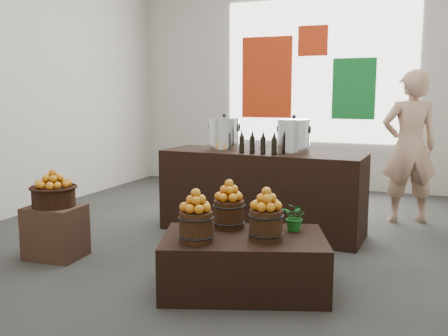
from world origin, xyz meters
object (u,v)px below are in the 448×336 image
at_px(wicker_basket, 54,197).
at_px(stock_pot_left, 224,135).
at_px(display_table, 244,263).
at_px(stock_pot_center, 294,137).
at_px(shopper, 409,147).
at_px(crate, 56,232).
at_px(counter, 262,192).

relative_size(wicker_basket, stock_pot_left, 1.15).
distance_m(display_table, stock_pot_center, 1.94).
distance_m(stock_pot_left, shopper, 2.34).
xyz_separation_m(crate, counter, (1.62, 1.64, 0.22)).
xyz_separation_m(wicker_basket, shopper, (3.19, 2.78, 0.34)).
bearing_deg(shopper, crate, 19.46).
xyz_separation_m(counter, stock_pot_left, (-0.48, 0.02, 0.66)).
height_order(crate, stock_pot_center, stock_pot_center).
xyz_separation_m(stock_pot_center, shopper, (1.19, 1.16, -0.18)).
relative_size(stock_pot_center, shopper, 0.19).
distance_m(wicker_basket, counter, 2.31).
height_order(wicker_basket, stock_pot_center, stock_pot_center).
bearing_deg(shopper, stock_pot_center, 22.53).
bearing_deg(display_table, stock_pot_left, 97.09).
bearing_deg(crate, wicker_basket, 0.00).
bearing_deg(stock_pot_left, counter, -2.55).
relative_size(crate, counter, 0.22).
height_order(stock_pot_left, shopper, shopper).
height_order(crate, stock_pot_left, stock_pot_left).
height_order(display_table, stock_pot_center, stock_pot_center).
height_order(crate, counter, counter).
height_order(crate, wicker_basket, wicker_basket).
bearing_deg(crate, stock_pot_left, 55.40).
distance_m(display_table, stock_pot_left, 2.15).
distance_m(counter, stock_pot_center, 0.76).
relative_size(wicker_basket, shopper, 0.22).
xyz_separation_m(stock_pot_left, stock_pot_center, (0.85, -0.04, 0.00)).
bearing_deg(wicker_basket, shopper, 41.12).
height_order(wicker_basket, display_table, wicker_basket).
bearing_deg(shopper, wicker_basket, 19.46).
relative_size(crate, stock_pot_center, 1.44).
bearing_deg(counter, stock_pot_center, 0.00).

